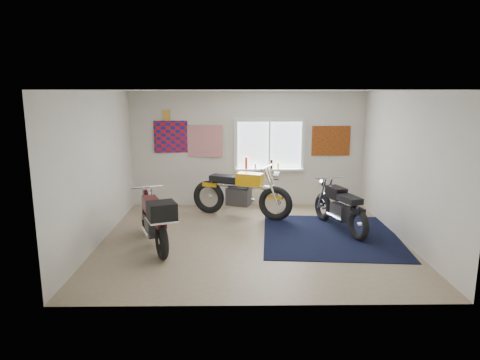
{
  "coord_description": "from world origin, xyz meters",
  "views": [
    {
      "loc": [
        -0.32,
        -7.52,
        2.67
      ],
      "look_at": [
        -0.22,
        0.4,
        1.04
      ],
      "focal_mm": 32.0,
      "sensor_mm": 36.0,
      "label": 1
    }
  ],
  "objects_px": {
    "navy_rug": "(330,236)",
    "black_chrome_bike": "(340,209)",
    "maroon_tourer": "(155,220)",
    "yellow_triumph": "(241,194)"
  },
  "relations": [
    {
      "from": "yellow_triumph",
      "to": "black_chrome_bike",
      "type": "xyz_separation_m",
      "value": [
        1.94,
        -0.95,
        -0.08
      ]
    },
    {
      "from": "navy_rug",
      "to": "yellow_triumph",
      "type": "relative_size",
      "value": 1.19
    },
    {
      "from": "navy_rug",
      "to": "black_chrome_bike",
      "type": "distance_m",
      "value": 0.63
    },
    {
      "from": "yellow_triumph",
      "to": "maroon_tourer",
      "type": "distance_m",
      "value": 2.47
    },
    {
      "from": "yellow_triumph",
      "to": "black_chrome_bike",
      "type": "bearing_deg",
      "value": -4.11
    },
    {
      "from": "yellow_triumph",
      "to": "black_chrome_bike",
      "type": "relative_size",
      "value": 1.18
    },
    {
      "from": "navy_rug",
      "to": "maroon_tourer",
      "type": "xyz_separation_m",
      "value": [
        -3.18,
        -0.62,
        0.51
      ]
    },
    {
      "from": "yellow_triumph",
      "to": "maroon_tourer",
      "type": "xyz_separation_m",
      "value": [
        -1.5,
        -1.96,
        0.0
      ]
    },
    {
      "from": "yellow_triumph",
      "to": "maroon_tourer",
      "type": "bearing_deg",
      "value": -105.64
    },
    {
      "from": "navy_rug",
      "to": "maroon_tourer",
      "type": "distance_m",
      "value": 3.28
    }
  ]
}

